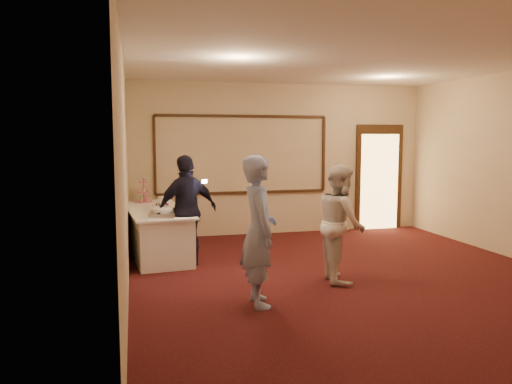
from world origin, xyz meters
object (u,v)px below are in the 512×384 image
Objects in this scene: plate_stack_a at (158,204)px; tart at (165,210)px; man at (259,231)px; woman at (341,223)px; pavlova_tray at (162,211)px; cupcake_stand at (144,192)px; guest at (187,211)px; buffet_table at (157,232)px; plate_stack_b at (164,201)px.

plate_stack_a is 0.58× the size of tart.
man is at bearing -70.06° from plate_stack_a.
woman reaches higher than plate_stack_a.
pavlova_tray reaches higher than tart.
pavlova_tray is 1.83m from cupcake_stand.
man is at bearing 86.11° from guest.
man is (1.01, -2.77, 0.03)m from plate_stack_a.
pavlova_tray is (0.05, -0.85, 0.46)m from buffet_table.
man reaches higher than cupcake_stand.
guest is at bearing 18.24° from man.
pavlova_tray is at bearing 70.95° from woman.
pavlova_tray is at bearing 28.38° from man.
tart is 0.17× the size of man.
man is (1.03, -2.77, 0.48)m from buffet_table.
plate_stack_a is at bearing -83.43° from guest.
plate_stack_a reaches higher than buffet_table.
pavlova_tray reaches higher than plate_stack_a.
woman is (2.30, -1.23, -0.06)m from pavlova_tray.
plate_stack_b is at bearing 51.53° from woman.
plate_stack_a is (0.02, -0.00, 0.46)m from buffet_table.
cupcake_stand is 2.49× the size of plate_stack_b.
buffet_table is 1.43× the size of guest.
tart is at bearing -74.06° from guest.
guest is (-0.61, 2.00, -0.03)m from man.
plate_stack_b is (0.15, 0.32, 0.46)m from buffet_table.
buffet_table is 0.99m from guest.
guest is at bearing -75.92° from plate_stack_b.
guest reaches higher than plate_stack_a.
tart is 0.19× the size of woman.
guest reaches higher than buffet_table.
buffet_table is at bearing 108.13° from tart.
guest is at bearing -71.07° from cupcake_stand.
buffet_table is at bearing 93.32° from pavlova_tray.
plate_stack_b is 0.65× the size of tart.
cupcake_stand is at bearing 101.47° from plate_stack_a.
pavlova_tray is 2.61m from woman.
tart is at bearing 22.06° from man.
pavlova_tray is 0.35× the size of woman.
pavlova_tray is 2.82× the size of plate_stack_b.
buffet_table is 1.12m from cupcake_stand.
buffet_table is at bearing -82.11° from guest.
man is (1.20, -3.73, -0.08)m from cupcake_stand.
guest is (0.42, -0.77, 0.45)m from buffet_table.
cupcake_stand is (-0.22, 1.81, 0.09)m from pavlova_tray.
buffet_table is 4.36× the size of pavlova_tray.
man reaches higher than tart.
cupcake_stand is 2.78× the size of plate_stack_a.
man is at bearing -72.17° from cupcake_stand.
pavlova_tray is 0.38m from guest.
man reaches higher than pavlova_tray.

